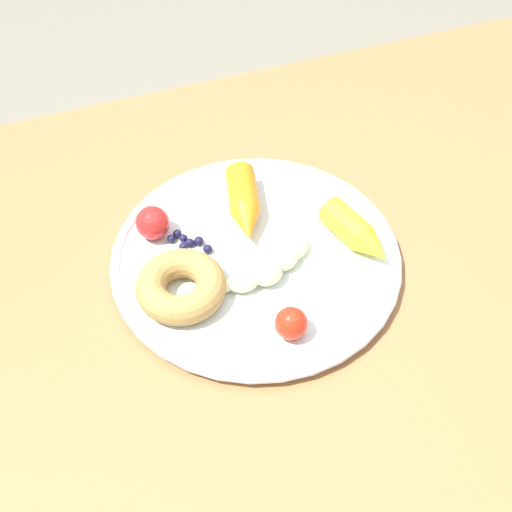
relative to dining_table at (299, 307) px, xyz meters
name	(u,v)px	position (x,y,z in m)	size (l,w,h in m)	color
ground_plane	(284,492)	(0.00, 0.00, -0.64)	(6.00, 6.00, 0.00)	slate
dining_table	(299,307)	(0.00, 0.00, 0.00)	(1.22, 0.83, 0.72)	#98693E
plate	(256,258)	(-0.05, 0.03, 0.09)	(0.36, 0.36, 0.02)	silver
banana	(265,271)	(-0.05, -0.01, 0.11)	(0.16, 0.06, 0.03)	beige
carrot_orange	(244,204)	(-0.04, 0.10, 0.11)	(0.07, 0.13, 0.04)	orange
carrot_yellow	(357,233)	(0.07, 0.00, 0.11)	(0.06, 0.11, 0.04)	yellow
donut	(181,285)	(-0.15, 0.00, 0.11)	(0.10, 0.10, 0.03)	#AA8143
blueberry_pile	(188,243)	(-0.12, 0.07, 0.10)	(0.05, 0.05, 0.02)	#191638
tomato_near	(153,223)	(-0.16, 0.11, 0.11)	(0.04, 0.04, 0.04)	red
tomato_mid	(291,323)	(-0.05, -0.09, 0.11)	(0.04, 0.04, 0.04)	red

